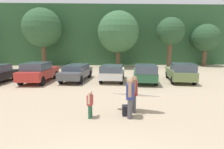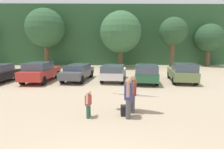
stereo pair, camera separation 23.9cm
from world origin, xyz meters
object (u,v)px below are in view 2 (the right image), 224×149
(parked_car_white, at_px, (114,72))
(surfboard_white, at_px, (135,95))
(person_adult, at_px, (133,92))
(person_companion, at_px, (128,95))
(parked_car_dark_gray, at_px, (78,72))
(person_child, at_px, (88,103))
(parked_car_red, at_px, (40,71))
(parked_car_forest_green, at_px, (146,73))
(parked_car_olive_green, at_px, (182,72))
(backpack_dropped, at_px, (123,111))

(parked_car_white, relative_size, surfboard_white, 1.81)
(person_adult, relative_size, person_companion, 0.99)
(parked_car_dark_gray, relative_size, person_adult, 2.77)
(parked_car_dark_gray, xyz_separation_m, person_child, (1.88, -8.44, -0.11))
(parked_car_red, relative_size, person_companion, 2.69)
(parked_car_dark_gray, bearing_deg, parked_car_white, -89.13)
(parked_car_forest_green, xyz_separation_m, person_child, (-3.88, -7.24, -0.15))
(parked_car_dark_gray, bearing_deg, person_child, -158.11)
(person_child, bearing_deg, parked_car_dark_gray, -67.54)
(person_child, bearing_deg, parked_car_olive_green, -122.74)
(person_adult, distance_m, person_child, 2.09)
(parked_car_white, bearing_deg, surfboard_white, -165.85)
(parked_car_red, height_order, parked_car_forest_green, parked_car_red)
(parked_car_dark_gray, bearing_deg, surfboard_white, -143.57)
(parked_car_forest_green, bearing_deg, person_child, 160.53)
(parked_car_dark_gray, distance_m, parked_car_forest_green, 5.87)
(parked_car_red, height_order, person_child, parked_car_red)
(parked_car_olive_green, relative_size, person_adult, 2.60)
(parked_car_red, bearing_deg, backpack_dropped, -135.77)
(person_companion, bearing_deg, parked_car_white, -76.86)
(parked_car_dark_gray, distance_m, person_companion, 9.18)
(parked_car_red, relative_size, parked_car_forest_green, 1.05)
(backpack_dropped, bearing_deg, parked_car_dark_gray, 112.39)
(parked_car_red, height_order, surfboard_white, parked_car_red)
(person_adult, xyz_separation_m, backpack_dropped, (-0.46, -0.42, -0.74))
(parked_car_dark_gray, bearing_deg, person_companion, -147.75)
(person_adult, distance_m, backpack_dropped, 0.97)
(parked_car_red, height_order, person_companion, person_companion)
(parked_car_white, bearing_deg, backpack_dropped, -170.38)
(parked_car_forest_green, height_order, parked_car_olive_green, parked_car_olive_green)
(parked_car_white, height_order, surfboard_white, parked_car_white)
(parked_car_dark_gray, bearing_deg, parked_car_forest_green, -92.39)
(parked_car_white, relative_size, backpack_dropped, 9.44)
(backpack_dropped, bearing_deg, person_adult, 42.92)
(parked_car_dark_gray, xyz_separation_m, parked_car_olive_green, (8.84, -0.88, 0.04))
(parked_car_red, height_order, parked_car_olive_green, parked_car_red)
(parked_car_forest_green, bearing_deg, parked_car_dark_gray, 86.94)
(person_adult, xyz_separation_m, surfboard_white, (0.10, 0.08, -0.18))
(parked_car_white, relative_size, parked_car_forest_green, 0.96)
(parked_car_white, distance_m, backpack_dropped, 7.79)
(parked_car_red, xyz_separation_m, surfboard_white, (7.00, -7.19, -0.08))
(parked_car_red, distance_m, parked_car_white, 6.18)
(parked_car_forest_green, distance_m, surfboard_white, 6.77)
(backpack_dropped, bearing_deg, parked_car_forest_green, 71.46)
(parked_car_olive_green, xyz_separation_m, person_companion, (-5.26, -7.58, 0.16))
(parked_car_dark_gray, bearing_deg, parked_car_red, 109.38)
(parked_car_dark_gray, relative_size, person_child, 4.01)
(person_child, bearing_deg, backpack_dropped, -162.38)
(parked_car_white, distance_m, parked_car_olive_green, 5.73)
(parked_car_olive_green, relative_size, surfboard_white, 1.89)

